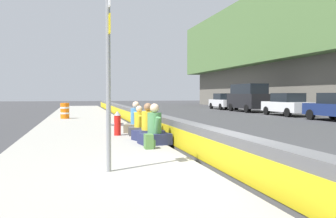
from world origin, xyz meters
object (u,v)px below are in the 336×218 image
(parked_car_fourth, at_px, (287,104))
(parked_car_far, at_px, (224,101))
(seated_person_far, at_px, (136,123))
(construction_barrel, at_px, (65,111))
(seated_person_middle, at_px, (148,128))
(route_sign_post, at_px, (108,64))
(seated_person_foreground, at_px, (155,131))
(backpack, at_px, (149,142))
(fire_hydrant, at_px, (117,123))
(seated_person_rear, at_px, (139,126))
(parked_car_midline, at_px, (248,97))

(parked_car_fourth, xyz_separation_m, parked_car_far, (11.77, 0.11, 0.00))
(seated_person_far, xyz_separation_m, construction_barrel, (8.79, 2.95, 0.10))
(seated_person_far, relative_size, construction_barrel, 1.27)
(parked_car_far, bearing_deg, seated_person_middle, 151.85)
(route_sign_post, height_order, seated_person_foreground, route_sign_post)
(seated_person_middle, relative_size, backpack, 3.01)
(construction_barrel, distance_m, parked_car_far, 20.56)
(construction_barrel, height_order, parked_car_far, parked_car_far)
(seated_person_middle, xyz_separation_m, construction_barrel, (11.23, 2.95, 0.10))
(parked_car_fourth, bearing_deg, backpack, 136.81)
(fire_hydrant, height_order, parked_car_fourth, parked_car_fourth)
(route_sign_post, bearing_deg, seated_person_rear, -15.10)
(construction_barrel, bearing_deg, seated_person_middle, -165.28)
(backpack, bearing_deg, parked_car_far, -27.04)
(seated_person_middle, xyz_separation_m, seated_person_rear, (1.49, 0.03, -0.04))
(backpack, bearing_deg, fire_hydrant, 8.29)
(route_sign_post, bearing_deg, parked_car_midline, -32.34)
(parked_car_midline, bearing_deg, backpack, 146.95)
(seated_person_far, bearing_deg, construction_barrel, 18.56)
(seated_person_foreground, relative_size, parked_car_far, 0.27)
(backpack, relative_size, construction_barrel, 0.42)
(seated_person_foreground, relative_size, seated_person_far, 1.00)
(parked_car_far, bearing_deg, backpack, 152.96)
(seated_person_foreground, height_order, seated_person_rear, seated_person_foreground)
(seated_person_middle, bearing_deg, seated_person_far, -0.03)
(seated_person_foreground, distance_m, seated_person_far, 3.41)
(fire_hydrant, height_order, construction_barrel, construction_barrel)
(backpack, bearing_deg, seated_person_middle, -10.13)
(backpack, distance_m, parked_car_midline, 24.54)
(seated_person_foreground, bearing_deg, backpack, 158.41)
(seated_person_far, distance_m, parked_car_far, 25.36)
(seated_person_far, xyz_separation_m, backpack, (-4.25, 0.32, -0.18))
(parked_car_far, bearing_deg, seated_person_far, 149.24)
(fire_hydrant, relative_size, seated_person_rear, 0.82)
(fire_hydrant, height_order, parked_car_midline, parked_car_midline)
(seated_person_middle, xyz_separation_m, backpack, (-1.81, 0.32, -0.18))
(seated_person_middle, distance_m, seated_person_rear, 1.49)
(route_sign_post, height_order, seated_person_far, route_sign_post)
(seated_person_far, height_order, backpack, seated_person_far)
(seated_person_foreground, xyz_separation_m, construction_barrel, (12.20, 2.96, 0.10))
(seated_person_foreground, bearing_deg, seated_person_middle, 0.57)
(route_sign_post, distance_m, construction_barrel, 15.81)
(seated_person_foreground, relative_size, seated_person_rear, 1.13)
(seated_person_middle, bearing_deg, fire_hydrant, 27.46)
(parked_car_fourth, bearing_deg, seated_person_rear, 129.93)
(seated_person_far, bearing_deg, backpack, 175.64)
(seated_person_middle, relative_size, seated_person_rear, 1.12)
(fire_hydrant, height_order, backpack, fire_hydrant)
(seated_person_foreground, relative_size, seated_person_middle, 1.00)
(fire_hydrant, bearing_deg, parked_car_midline, -38.91)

